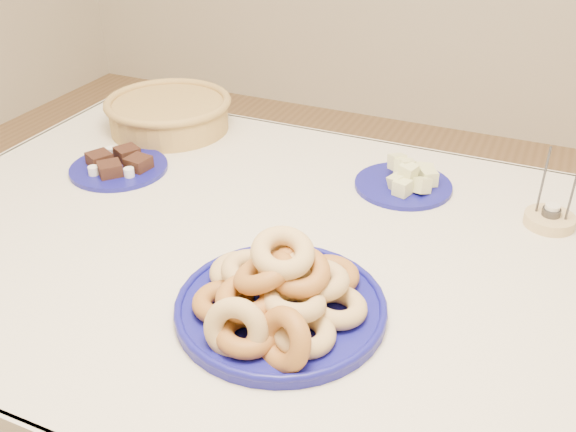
# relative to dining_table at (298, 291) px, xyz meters

# --- Properties ---
(dining_table) EXTENTS (1.71, 1.11, 0.75)m
(dining_table) POSITION_rel_dining_table_xyz_m (0.00, 0.00, 0.00)
(dining_table) COLOR brown
(dining_table) RESTS_ON ground
(donut_platter) EXTENTS (0.36, 0.36, 0.16)m
(donut_platter) POSITION_rel_dining_table_xyz_m (0.05, -0.20, 0.15)
(donut_platter) COLOR navy
(donut_platter) RESTS_ON dining_table
(melon_plate) EXTENTS (0.25, 0.25, 0.08)m
(melon_plate) POSITION_rel_dining_table_xyz_m (0.13, 0.32, 0.13)
(melon_plate) COLOR navy
(melon_plate) RESTS_ON dining_table
(brownie_plate) EXTENTS (0.30, 0.30, 0.04)m
(brownie_plate) POSITION_rel_dining_table_xyz_m (-0.52, 0.13, 0.12)
(brownie_plate) COLOR navy
(brownie_plate) RESTS_ON dining_table
(wicker_basket) EXTENTS (0.44, 0.44, 0.09)m
(wicker_basket) POSITION_rel_dining_table_xyz_m (-0.55, 0.39, 0.15)
(wicker_basket) COLOR olive
(wicker_basket) RESTS_ON dining_table
(candle_holder) EXTENTS (0.12, 0.12, 0.17)m
(candle_holder) POSITION_rel_dining_table_xyz_m (0.44, 0.29, 0.12)
(candle_holder) COLOR tan
(candle_holder) RESTS_ON dining_table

